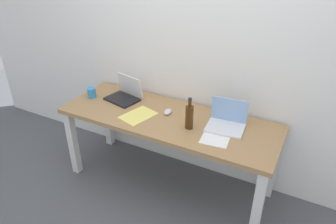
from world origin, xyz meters
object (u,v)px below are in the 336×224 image
(beer_bottle, at_px, (189,116))
(coffee_mug, at_px, (92,93))
(computer_mouse, at_px, (168,112))
(laptop_right, at_px, (226,122))
(desk, at_px, (168,127))
(laptop_left, at_px, (125,94))

(beer_bottle, height_order, coffee_mug, beer_bottle)
(beer_bottle, xyz_separation_m, computer_mouse, (-0.26, 0.13, -0.09))
(laptop_right, bearing_deg, desk, -170.53)
(desk, bearing_deg, beer_bottle, -17.70)
(computer_mouse, bearing_deg, coffee_mug, 176.44)
(desk, height_order, laptop_right, laptop_right)
(laptop_right, distance_m, beer_bottle, 0.31)
(computer_mouse, height_order, coffee_mug, coffee_mug)
(laptop_left, xyz_separation_m, computer_mouse, (0.49, -0.06, -0.03))
(beer_bottle, distance_m, coffee_mug, 1.06)
(desk, distance_m, laptop_left, 0.56)
(desk, relative_size, laptop_right, 5.98)
(computer_mouse, relative_size, coffee_mug, 1.05)
(laptop_left, height_order, laptop_right, laptop_right)
(desk, distance_m, computer_mouse, 0.13)
(computer_mouse, bearing_deg, laptop_left, 165.37)
(laptop_right, bearing_deg, computer_mouse, -177.06)
(desk, distance_m, coffee_mug, 0.84)
(desk, distance_m, beer_bottle, 0.31)
(coffee_mug, bearing_deg, laptop_left, 21.06)
(computer_mouse, bearing_deg, laptop_right, -4.41)
(laptop_right, distance_m, computer_mouse, 0.52)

